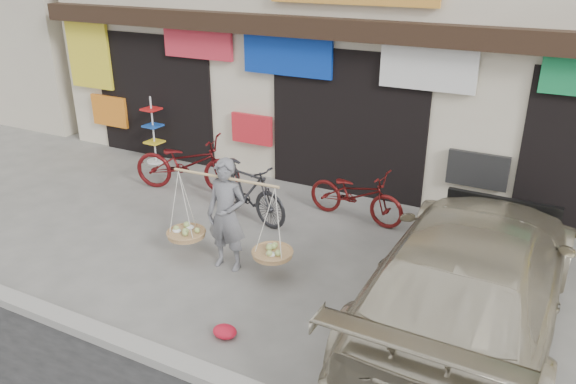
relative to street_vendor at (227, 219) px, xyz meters
The scene contains 9 objects.
ground 0.91m from the street_vendor, 15.34° to the right, with size 70.00×70.00×0.00m, color slate.
kerb 2.29m from the street_vendor, 77.85° to the right, with size 70.00×0.25×0.12m, color gray.
street_vendor is the anchor object (origin of this frame).
bike_0 3.06m from the street_vendor, 137.62° to the left, with size 0.73×2.10×1.11m, color #510D0F.
bike_1 1.61m from the street_vendor, 111.13° to the left, with size 0.49×1.74×1.04m, color black.
bike_2 2.60m from the street_vendor, 65.46° to the left, with size 0.61×1.76×0.93m, color #4F0E0D.
suv 3.37m from the street_vendor, ahead, with size 2.18×5.23×1.51m.
display_rack 4.91m from the street_vendor, 141.95° to the left, with size 0.40×0.40×1.47m.
red_bag 1.79m from the street_vendor, 58.73° to the right, with size 0.31×0.25×0.14m, color red.
Camera 1 is at (3.62, -5.84, 4.28)m, focal length 35.00 mm.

